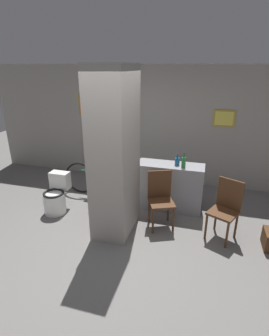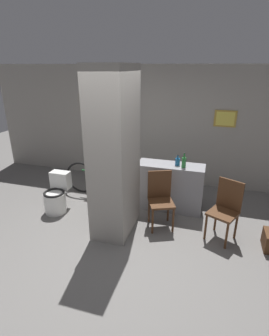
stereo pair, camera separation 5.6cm
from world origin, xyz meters
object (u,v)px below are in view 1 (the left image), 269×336
Objects in this scene: toilet at (56,197)px; chair_near_pillar at (161,197)px; chair_by_doorway at (226,207)px; bottle_tall at (184,162)px; bicycle at (102,180)px.

toilet is 1.96m from chair_near_pillar.
toilet is 2.98m from chair_by_doorway.
toilet is 2.47× the size of bottle_tall.
bicycle is (-1.35, 0.73, -0.17)m from chair_near_pillar.
bottle_tall is (2.24, 0.60, 0.70)m from toilet.
toilet is at bearing -126.20° from bicycle.
chair_near_pillar is 1.03m from chair_by_doorway.
bottle_tall reaches higher than chair_by_doorway.
chair_near_pillar is at bearing -28.46° from bicycle.
chair_by_doorway is at bearing -18.41° from bicycle.
bicycle reaches higher than toilet.
chair_by_doorway is 3.34× the size of bottle_tall.
chair_near_pillar reaches higher than toilet.
bicycle is (-2.38, 0.79, -0.17)m from chair_by_doorway.
chair_by_doorway reaches higher than toilet.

